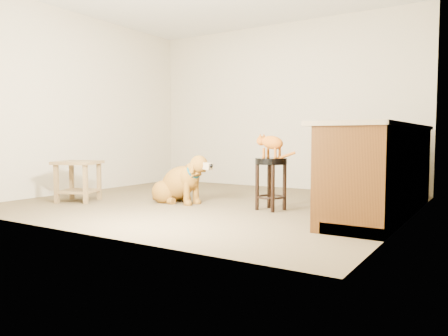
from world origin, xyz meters
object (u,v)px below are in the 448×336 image
Objects in this scene: side_table at (78,175)px; tabby_kitten at (270,143)px; wood_stool at (357,169)px; golden_retriever at (179,184)px; padded_stool at (271,173)px.

side_table is 1.34× the size of tabby_kitten.
side_table is at bearing -144.44° from wood_stool.
wood_stool is 3.57m from side_table.
side_table is 1.29m from golden_retriever.
golden_retriever reaches higher than side_table.
wood_stool is 0.76× the size of golden_retriever.
golden_retriever is at bearing -173.71° from padded_stool.
padded_stool is at bearing 16.96° from side_table.
tabby_kitten reaches higher than golden_retriever.
tabby_kitten reaches higher than side_table.
padded_stool is 0.33m from tabby_kitten.
side_table is 2.46m from tabby_kitten.
golden_retriever is at bearing -139.53° from wood_stool.
side_table is at bearing -151.80° from tabby_kitten.
wood_stool is at bearing 46.51° from golden_retriever.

